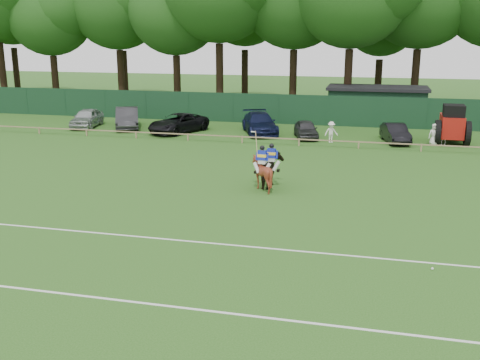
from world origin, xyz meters
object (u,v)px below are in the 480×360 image
(spectator_mid, at_px, (444,134))
(horse_dark, at_px, (271,171))
(horse_chestnut, at_px, (262,173))
(utility_shed, at_px, (377,104))
(hatch_grey, at_px, (306,129))
(spectator_left, at_px, (331,132))
(sedan_navy, at_px, (260,123))
(estate_black, at_px, (395,133))
(suv_black, at_px, (178,123))
(polo_ball, at_px, (432,269))
(sedan_silver, at_px, (87,118))
(spectator_right, at_px, (434,135))
(sedan_grey, at_px, (127,118))
(tractor, at_px, (452,125))

(spectator_mid, bearing_deg, horse_dark, -113.20)
(horse_chestnut, bearing_deg, utility_shed, -100.44)
(hatch_grey, bearing_deg, spectator_left, -49.18)
(sedan_navy, relative_size, estate_black, 1.36)
(hatch_grey, xyz_separation_m, spectator_left, (1.93, -1.31, 0.10))
(suv_black, relative_size, polo_ball, 57.91)
(estate_black, distance_m, spectator_left, 4.53)
(polo_ball, height_order, utility_shed, utility_shed)
(suv_black, xyz_separation_m, polo_ball, (16.92, -22.55, -0.68))
(sedan_silver, distance_m, polo_ball, 34.13)
(estate_black, relative_size, spectator_mid, 2.58)
(sedan_silver, height_order, polo_ball, sedan_silver)
(hatch_grey, xyz_separation_m, estate_black, (6.32, -0.20, 0.02))
(sedan_silver, relative_size, hatch_grey, 1.17)
(spectator_mid, xyz_separation_m, polo_ball, (-2.47, -22.03, -0.73))
(polo_ball, relative_size, utility_shed, 0.01)
(polo_ball, bearing_deg, sedan_silver, 137.18)
(hatch_grey, bearing_deg, suv_black, 165.09)
(horse_dark, height_order, spectator_right, horse_dark)
(sedan_grey, distance_m, utility_shed, 21.12)
(horse_chestnut, height_order, utility_shed, utility_shed)
(horse_chestnut, xyz_separation_m, sedan_silver, (-17.65, 15.06, -0.09))
(utility_shed, bearing_deg, spectator_right, -67.81)
(horse_chestnut, bearing_deg, spectator_right, -121.61)
(polo_ball, bearing_deg, spectator_mid, 83.59)
(sedan_silver, bearing_deg, spectator_left, -14.55)
(spectator_left, bearing_deg, sedan_navy, 132.29)
(horse_dark, relative_size, sedan_silver, 0.45)
(spectator_right, relative_size, polo_ball, 16.69)
(utility_shed, bearing_deg, hatch_grey, -118.70)
(horse_chestnut, bearing_deg, tractor, -123.05)
(sedan_silver, relative_size, estate_black, 1.11)
(sedan_navy, bearing_deg, sedan_grey, 159.32)
(sedan_grey, bearing_deg, estate_black, -27.37)
(suv_black, height_order, hatch_grey, suv_black)
(suv_black, bearing_deg, sedan_grey, -169.12)
(estate_black, bearing_deg, horse_chestnut, -127.88)
(sedan_silver, height_order, tractor, tractor)
(sedan_navy, height_order, spectator_mid, sedan_navy)
(sedan_navy, bearing_deg, hatch_grey, -37.63)
(horse_chestnut, xyz_separation_m, hatch_grey, (0.35, 14.46, -0.20))
(estate_black, relative_size, spectator_right, 2.65)
(horse_dark, bearing_deg, estate_black, -112.72)
(spectator_mid, height_order, polo_ball, spectator_mid)
(suv_black, distance_m, tractor, 19.99)
(estate_black, relative_size, tractor, 1.21)
(estate_black, relative_size, spectator_left, 2.69)
(estate_black, distance_m, utility_shed, 9.33)
(sedan_navy, xyz_separation_m, utility_shed, (8.60, 7.91, 0.75))
(horse_dark, bearing_deg, sedan_navy, -73.97)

